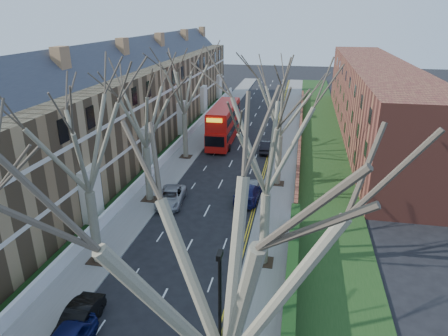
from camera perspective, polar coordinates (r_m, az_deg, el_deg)
The scene contains 21 objects.
ground at distance 23.92m, azimuth -11.47°, elevation -22.51°, with size 240.00×240.00×0.00m, color black.
pavement_left at distance 58.65m, azimuth -2.74°, elevation 5.17°, with size 3.00×102.00×0.12m, color slate.
pavement_right at distance 57.08m, azimuth 9.09°, elevation 4.46°, with size 3.00×102.00×0.12m, color slate.
terrace_left at distance 52.39m, azimuth -13.21°, elevation 8.84°, with size 9.70×78.00×13.60m.
flats_right at distance 60.59m, azimuth 20.56°, elevation 9.17°, with size 13.97×54.00×10.00m.
wall_hedge_right at distance 23.37m, azimuth 9.28°, elevation -19.85°, with size 0.70×24.00×1.80m.
front_wall_left at distance 51.56m, azimuth -6.63°, elevation 3.40°, with size 0.30×78.00×1.00m.
grass_verge_right at distance 57.11m, azimuth 13.61°, elevation 4.23°, with size 6.00×102.00×0.06m.
lamp_post at distance 17.17m, azimuth -0.58°, elevation -22.25°, with size 0.18×0.50×8.11m.
tree_left_mid at distance 26.30m, azimuth -19.71°, elevation 5.00°, with size 10.50×10.50×14.71m.
tree_left_far at distance 35.07m, azimuth -11.52°, elevation 9.15°, with size 10.15×10.15×14.22m.
tree_left_dist at distance 46.14m, azimuth -5.88°, elevation 12.73°, with size 10.50×10.50×14.71m.
tree_right_near at distance 11.83m, azimuth 0.23°, elevation -12.32°, with size 10.85×10.85×15.20m.
tree_right_mid at distance 24.71m, azimuth 6.38°, elevation 5.13°, with size 10.50×10.50×14.71m.
tree_right_far at distance 38.39m, azimuth 8.26°, elevation 10.39°, with size 10.15×10.15×14.22m.
double_decker_bus at distance 53.53m, azimuth -0.02°, elevation 6.24°, with size 3.13×11.88×4.92m.
car_left_mid at distance 24.71m, azimuth -20.18°, elevation -19.76°, with size 1.44×4.12×1.36m, color black.
car_left_far at distance 36.85m, azimuth -7.61°, elevation -4.11°, with size 2.24×4.86×1.35m, color #929397.
car_right_near at distance 37.33m, azimuth 3.51°, elevation -3.46°, with size 2.12×5.22×1.51m, color #15184C.
car_right_mid at distance 38.42m, azimuth 4.10°, elevation -2.80°, with size 1.69×4.20×1.43m, color #9B9DA3.
car_right_far at distance 50.33m, azimuth 6.15°, elevation 3.08°, with size 1.51×4.34×1.43m, color black.
Camera 1 is at (7.55, -15.66, 16.42)m, focal length 32.00 mm.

